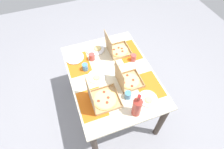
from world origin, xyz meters
TOP-DOWN VIEW (x-y plane):
  - ground_plane at (0.00, 0.00)m, footprint 6.00×6.00m
  - dining_table at (0.00, 0.00)m, footprint 1.27×0.95m
  - placemat_near_left at (-0.29, -0.32)m, footprint 0.36×0.26m
  - placemat_near_right at (0.29, -0.32)m, footprint 0.36×0.26m
  - placemat_far_left at (-0.29, 0.32)m, footprint 0.36×0.26m
  - placemat_far_right at (0.29, 0.32)m, footprint 0.36×0.26m
  - pizza_box_center at (-0.16, -0.12)m, footprint 0.25×0.26m
  - pizza_box_corner_right at (0.32, -0.18)m, footprint 0.26×0.28m
  - pizza_box_edge_far at (-0.29, 0.21)m, footprint 0.29×0.29m
  - plate_near_left at (0.40, 0.34)m, footprint 0.23×0.23m
  - plate_far_left at (0.03, 0.18)m, footprint 0.20×0.20m
  - plate_near_right at (0.45, 0.06)m, footprint 0.24×0.24m
  - plate_far_right at (-0.43, -0.24)m, footprint 0.20×0.20m
  - soda_bottle at (-0.53, -0.06)m, footprint 0.09×0.09m
  - cup_red at (0.12, -0.32)m, footprint 0.06×0.06m
  - cup_clear_right at (0.17, 0.27)m, footprint 0.07×0.07m
  - cup_dark at (-0.34, -0.05)m, footprint 0.07×0.07m
  - cup_clear_left at (0.31, 0.15)m, footprint 0.07×0.07m
  - condiment_bowl at (0.11, -0.12)m, footprint 0.08×0.08m

SIDE VIEW (x-z plane):
  - ground_plane at x=0.00m, z-range 0.00..0.00m
  - dining_table at x=0.00m, z-range 0.26..1.03m
  - placemat_near_left at x=-0.29m, z-range 0.77..0.77m
  - placemat_near_right at x=0.29m, z-range 0.77..0.77m
  - placemat_far_left at x=-0.29m, z-range 0.77..0.77m
  - placemat_far_right at x=0.29m, z-range 0.77..0.77m
  - plate_near_left at x=0.40m, z-range 0.77..0.79m
  - plate_far_left at x=0.03m, z-range 0.77..0.79m
  - plate_far_right at x=-0.43m, z-range 0.77..0.79m
  - plate_near_right at x=0.45m, z-range 0.77..0.79m
  - condiment_bowl at x=0.11m, z-range 0.77..0.81m
  - cup_dark at x=-0.34m, z-range 0.77..0.86m
  - cup_clear_left at x=0.31m, z-range 0.77..0.86m
  - pizza_box_center at x=-0.16m, z-range 0.67..0.96m
  - cup_red at x=0.12m, z-range 0.77..0.86m
  - pizza_box_corner_right at x=0.32m, z-range 0.67..0.96m
  - cup_clear_right at x=0.17m, z-range 0.77..0.87m
  - pizza_box_edge_far at x=-0.29m, z-range 0.66..0.98m
  - soda_bottle at x=-0.53m, z-range 0.74..1.06m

